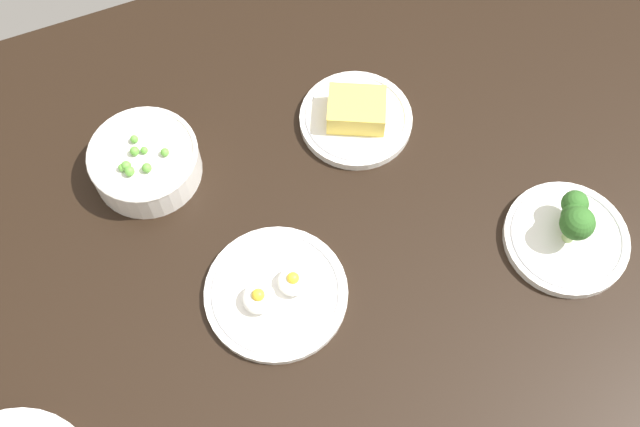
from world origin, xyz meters
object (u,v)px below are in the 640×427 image
plate_eggs (276,292)px  plate_cheese (356,116)px  bowl_peas (145,161)px  plate_broccoli (569,232)px

plate_eggs → plate_cheese: bearing=45.7°
plate_cheese → bowl_peas: (-32.46, 3.60, 1.42)cm
plate_cheese → bowl_peas: 32.69cm
bowl_peas → plate_eggs: size_ratio=0.81×
bowl_peas → plate_broccoli: size_ratio=0.91×
plate_cheese → plate_eggs: bearing=-134.3°
bowl_peas → plate_broccoli: 62.26cm
bowl_peas → plate_eggs: bearing=-67.3°
plate_broccoli → bowl_peas: bearing=147.5°
plate_eggs → plate_broccoli: plate_broccoli is taller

